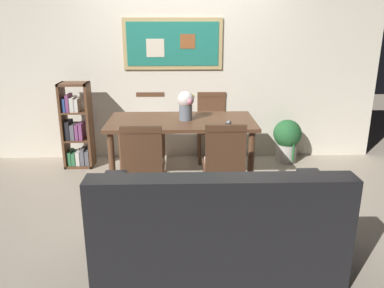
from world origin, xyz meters
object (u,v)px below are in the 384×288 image
object	(u,v)px
dining_chair_far_right	(212,121)
potted_ivy	(287,139)
dining_table	(181,128)
leather_couch	(216,229)
dining_chair_far_left	(151,121)
flower_vase	(186,104)
tv_remote	(228,123)
bookshelf	(77,130)
dining_chair_near_left	(143,161)
dining_chair_near_right	(224,160)

from	to	relation	value
dining_chair_far_right	potted_ivy	size ratio (longest dim) A/B	1.58
dining_table	leather_couch	xyz separation A→B (m)	(0.25, -1.68, -0.34)
dining_chair_far_left	flower_vase	distance (m)	1.00
tv_remote	leather_couch	bearing A→B (deg)	-99.76
dining_table	bookshelf	size ratio (longest dim) A/B	1.52
tv_remote	dining_chair_far_left	bearing A→B (deg)	133.16
dining_table	flower_vase	world-z (taller)	flower_vase
dining_chair_far_right	tv_remote	distance (m)	1.00
dining_chair_near_left	tv_remote	xyz separation A→B (m)	(0.88, 0.60, 0.22)
dining_table	bookshelf	bearing A→B (deg)	157.97
tv_remote	flower_vase	bearing A→B (deg)	157.39
bookshelf	dining_chair_near_right	bearing A→B (deg)	-36.60
flower_vase	bookshelf	bearing A→B (deg)	158.77
dining_chair_near_left	bookshelf	xyz separation A→B (m)	(-0.97, 1.34, -0.04)
dining_chair_far_right	potted_ivy	world-z (taller)	dining_chair_far_right
dining_chair_near_left	dining_chair_far_left	bearing A→B (deg)	91.59
dining_chair_far_right	dining_chair_near_right	xyz separation A→B (m)	(0.00, -1.54, 0.00)
bookshelf	tv_remote	xyz separation A→B (m)	(1.86, -0.73, 0.26)
bookshelf	potted_ivy	distance (m)	2.76
leather_couch	tv_remote	xyz separation A→B (m)	(0.26, 1.49, 0.45)
dining_chair_near_right	flower_vase	bearing A→B (deg)	115.35
dining_table	flower_vase	distance (m)	0.28
potted_ivy	tv_remote	world-z (taller)	tv_remote
dining_chair_near_left	flower_vase	size ratio (longest dim) A/B	2.75
leather_couch	dining_chair_far_right	bearing A→B (deg)	86.43
leather_couch	flower_vase	bearing A→B (deg)	96.89
dining_chair_far_right	dining_chair_near_left	xyz separation A→B (m)	(-0.78, -1.57, 0.00)
dining_chair_far_right	tv_remote	xyz separation A→B (m)	(0.10, -0.97, 0.22)
dining_chair_near_right	dining_chair_far_left	xyz separation A→B (m)	(-0.83, 1.56, 0.00)
dining_table	dining_chair_near_right	size ratio (longest dim) A/B	1.83
dining_table	leather_couch	distance (m)	1.74
dining_chair_far_right	flower_vase	size ratio (longest dim) A/B	2.75
dining_table	dining_chair_near_right	bearing A→B (deg)	-61.54
dining_chair_near_right	leather_couch	bearing A→B (deg)	-99.69
leather_couch	flower_vase	world-z (taller)	flower_vase
dining_chair_near_right	potted_ivy	size ratio (longest dim) A/B	1.58
dining_chair_far_left	flower_vase	xyz separation A→B (m)	(0.46, -0.79, 0.40)
dining_table	bookshelf	xyz separation A→B (m)	(-1.34, 0.54, -0.16)
dining_chair_near_left	dining_chair_near_right	world-z (taller)	same
dining_chair_near_right	flower_vase	world-z (taller)	flower_vase
bookshelf	potted_ivy	size ratio (longest dim) A/B	1.89
bookshelf	flower_vase	bearing A→B (deg)	-21.23
flower_vase	dining_chair_near_left	bearing A→B (deg)	-117.86
dining_chair_far_left	leather_couch	world-z (taller)	dining_chair_far_left
dining_chair_far_right	dining_chair_near_right	bearing A→B (deg)	-89.85
dining_chair_far_left	potted_ivy	xyz separation A→B (m)	(1.82, -0.17, -0.22)
dining_chair_near_right	leather_couch	xyz separation A→B (m)	(-0.16, -0.92, -0.23)
dining_chair_far_left	flower_vase	size ratio (longest dim) A/B	2.75
dining_chair_near_right	dining_chair_far_right	bearing A→B (deg)	90.15
dining_chair_far_left	dining_chair_near_left	bearing A→B (deg)	-88.41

